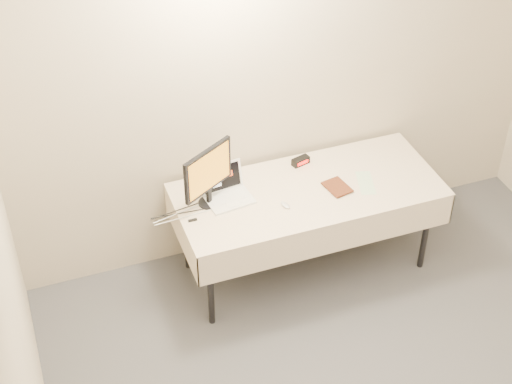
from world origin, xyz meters
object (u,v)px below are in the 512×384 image
object	(u,v)px
laptop	(226,191)
book	(329,181)
table	(308,196)
monitor	(208,173)

from	to	relation	value
laptop	book	xyz separation A→B (m)	(0.68, -0.19, 0.05)
laptop	book	size ratio (longest dim) A/B	1.71
laptop	table	bearing A→B (deg)	-18.51
monitor	book	xyz separation A→B (m)	(0.81, -0.16, -0.16)
monitor	book	distance (m)	0.84
laptop	monitor	distance (m)	0.25
laptop	monitor	xyz separation A→B (m)	(-0.13, -0.03, 0.21)
table	book	world-z (taller)	book
table	book	xyz separation A→B (m)	(0.12, -0.08, 0.16)
table	book	bearing A→B (deg)	-33.16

